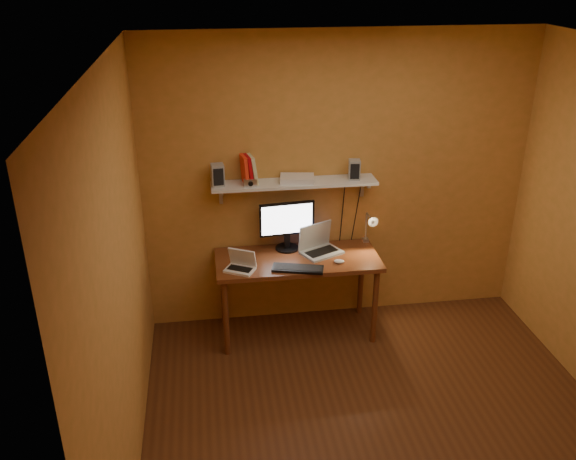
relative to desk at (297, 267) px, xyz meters
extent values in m
cube|color=#532B15|center=(0.41, -1.28, -0.67)|extent=(3.40, 3.20, 0.02)
cube|color=silver|center=(0.41, -1.28, 1.95)|extent=(3.40, 3.20, 0.02)
cube|color=#C6803C|center=(0.41, 0.33, 0.64)|extent=(3.40, 0.02, 2.60)
cube|color=#C6803C|center=(0.41, -2.89, 0.64)|extent=(3.40, 0.02, 2.60)
cube|color=#C6803C|center=(-1.30, -1.28, 0.64)|extent=(0.02, 3.20, 2.60)
cube|color=maroon|center=(0.00, 0.00, 0.07)|extent=(1.40, 0.60, 0.04)
cylinder|color=maroon|center=(-0.64, -0.24, -0.31)|extent=(0.05, 0.05, 0.71)
cylinder|color=maroon|center=(0.64, -0.24, -0.31)|extent=(0.05, 0.05, 0.71)
cylinder|color=maroon|center=(-0.64, 0.24, -0.31)|extent=(0.05, 0.05, 0.71)
cylinder|color=maroon|center=(0.64, 0.24, -0.31)|extent=(0.05, 0.05, 0.71)
cube|color=silver|center=(0.00, 0.19, 0.70)|extent=(1.40, 0.25, 0.02)
cube|color=silver|center=(-0.62, 0.30, 0.60)|extent=(0.03, 0.03, 0.18)
cube|color=silver|center=(0.62, 0.30, 0.60)|extent=(0.03, 0.03, 0.18)
cylinder|color=black|center=(-0.06, 0.19, 0.09)|extent=(0.22, 0.22, 0.01)
cube|color=black|center=(-0.06, 0.19, 0.17)|extent=(0.05, 0.04, 0.15)
cube|color=black|center=(-0.06, 0.19, 0.37)|extent=(0.48, 0.07, 0.30)
cube|color=white|center=(-0.06, 0.17, 0.37)|extent=(0.45, 0.05, 0.26)
cube|color=#94989D|center=(0.22, 0.05, 0.10)|extent=(0.40, 0.35, 0.02)
cube|color=black|center=(0.22, 0.05, 0.11)|extent=(0.31, 0.24, 0.00)
cube|color=#94989D|center=(0.17, 0.15, 0.22)|extent=(0.31, 0.18, 0.23)
cube|color=#16143F|center=(0.17, 0.15, 0.22)|extent=(0.27, 0.15, 0.20)
cube|color=silver|center=(-0.51, -0.16, 0.10)|extent=(0.28, 0.25, 0.02)
cube|color=black|center=(-0.51, -0.16, 0.11)|extent=(0.22, 0.17, 0.00)
cube|color=silver|center=(-0.48, -0.11, 0.18)|extent=(0.23, 0.16, 0.16)
cube|color=black|center=(-0.48, -0.11, 0.18)|extent=(0.20, 0.13, 0.13)
cube|color=black|center=(-0.03, -0.21, 0.10)|extent=(0.44, 0.25, 0.02)
ellipsoid|color=silver|center=(0.33, -0.14, 0.10)|extent=(0.10, 0.08, 0.03)
cube|color=silver|center=(0.66, 0.24, 0.08)|extent=(0.05, 0.06, 0.08)
cylinder|color=silver|center=(0.66, 0.24, 0.23)|extent=(0.02, 0.02, 0.28)
cylinder|color=silver|center=(0.66, 0.16, 0.37)|extent=(0.01, 0.16, 0.01)
cone|color=silver|center=(0.66, 0.08, 0.37)|extent=(0.09, 0.09, 0.09)
sphere|color=#FFE0A5|center=(0.66, 0.06, 0.37)|extent=(0.04, 0.04, 0.04)
cube|color=#94989D|center=(-0.64, 0.19, 0.80)|extent=(0.11, 0.11, 0.18)
cube|color=#94989D|center=(0.51, 0.18, 0.80)|extent=(0.11, 0.11, 0.17)
cube|color=red|center=(-0.42, 0.20, 0.83)|extent=(0.07, 0.17, 0.24)
cube|color=#A6060F|center=(-0.38, 0.20, 0.83)|extent=(0.08, 0.17, 0.24)
cube|color=beige|center=(-0.35, 0.20, 0.83)|extent=(0.09, 0.17, 0.24)
cube|color=silver|center=(-0.38, 0.12, 0.74)|extent=(0.11, 0.03, 0.07)
cylinder|color=black|center=(-0.38, 0.10, 0.74)|extent=(0.04, 0.02, 0.04)
cube|color=silver|center=(0.02, 0.20, 0.73)|extent=(0.31, 0.23, 0.05)
camera|label=1|loc=(-0.74, -4.59, 2.46)|focal=38.00mm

